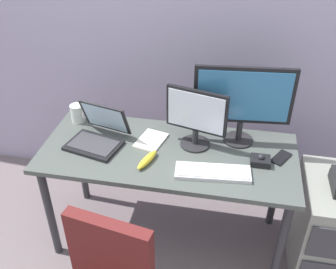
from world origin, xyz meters
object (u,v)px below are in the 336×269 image
object	(u,v)px
keyboard	(213,172)
laptop	(98,135)
file_cabinet	(332,227)
paper_notepad	(151,140)
coffee_mug	(78,113)
monitor_main	(243,100)
trackball_mouse	(260,160)
banana	(147,160)
cell_phone	(281,158)
monitor_side	(196,116)

from	to	relation	value
keyboard	laptop	size ratio (longest dim) A/B	1.14
file_cabinet	keyboard	size ratio (longest dim) A/B	1.55
paper_notepad	coffee_mug	bearing A→B (deg)	165.36
monitor_main	trackball_mouse	world-z (taller)	monitor_main
monitor_main	banana	world-z (taller)	monitor_main
monitor_main	coffee_mug	xyz separation A→B (m)	(-1.04, 0.03, -0.23)
coffee_mug	cell_phone	distance (m)	1.30
laptop	trackball_mouse	xyz separation A→B (m)	(0.96, -0.03, -0.03)
cell_phone	banana	bearing A→B (deg)	-135.48
monitor_main	trackball_mouse	distance (m)	0.36
laptop	banana	bearing A→B (deg)	-22.50
trackball_mouse	coffee_mug	bearing A→B (deg)	168.77
keyboard	banana	xyz separation A→B (m)	(-0.37, 0.03, 0.01)
file_cabinet	banana	size ratio (longest dim) A/B	3.44
monitor_main	coffee_mug	world-z (taller)	monitor_main
coffee_mug	banana	xyz separation A→B (m)	(0.54, -0.34, -0.04)
coffee_mug	banana	size ratio (longest dim) A/B	0.62
laptop	coffee_mug	bearing A→B (deg)	135.51
laptop	paper_notepad	world-z (taller)	laptop
monitor_main	trackball_mouse	bearing A→B (deg)	-57.27
monitor_side	coffee_mug	xyz separation A→B (m)	(-0.78, 0.12, -0.14)
file_cabinet	banana	world-z (taller)	banana
keyboard	paper_notepad	xyz separation A→B (m)	(-0.40, 0.24, -0.01)
file_cabinet	banana	distance (m)	1.19
banana	monitor_side	bearing A→B (deg)	42.59
laptop	trackball_mouse	bearing A→B (deg)	-1.80
monitor_side	keyboard	bearing A→B (deg)	-62.40
monitor_main	coffee_mug	bearing A→B (deg)	178.42
coffee_mug	paper_notepad	bearing A→B (deg)	-14.64
laptop	banana	size ratio (longest dim) A/B	1.95
keyboard	paper_notepad	world-z (taller)	keyboard
monitor_side	laptop	distance (m)	0.60
banana	trackball_mouse	bearing A→B (deg)	9.88
monitor_main	banana	distance (m)	0.65
monitor_side	banana	distance (m)	0.38
monitor_main	cell_phone	size ratio (longest dim) A/B	4.00
monitor_main	paper_notepad	world-z (taller)	monitor_main
trackball_mouse	coffee_mug	distance (m)	1.19
trackball_mouse	banana	xyz separation A→B (m)	(-0.63, -0.11, -0.00)
monitor_main	paper_notepad	xyz separation A→B (m)	(-0.52, -0.11, -0.28)
paper_notepad	banana	distance (m)	0.21
monitor_side	trackball_mouse	xyz separation A→B (m)	(0.39, -0.11, -0.18)
file_cabinet	coffee_mug	world-z (taller)	coffee_mug
trackball_mouse	monitor_main	bearing A→B (deg)	122.73
coffee_mug	cell_phone	world-z (taller)	coffee_mug
coffee_mug	banana	bearing A→B (deg)	-32.19
coffee_mug	banana	world-z (taller)	coffee_mug
keyboard	laptop	bearing A→B (deg)	166.59
file_cabinet	monitor_main	bearing A→B (deg)	160.38
monitor_side	trackball_mouse	distance (m)	0.44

